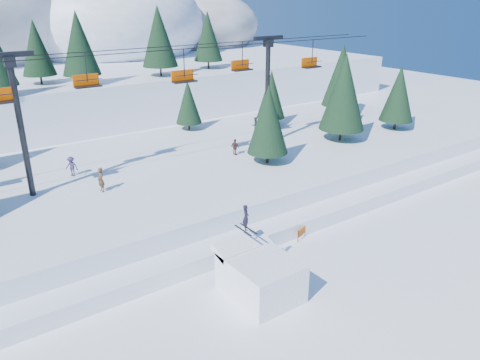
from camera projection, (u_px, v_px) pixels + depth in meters
ground at (282, 301)px, 26.70m from camera, size 160.00×160.00×0.00m
mid_shelf at (146, 184)px, 39.88m from camera, size 70.00×22.00×2.50m
berm at (208, 237)px, 32.56m from camera, size 70.00×6.00×1.10m
jump_kicker at (259, 275)px, 26.90m from camera, size 3.49×4.76×5.12m
chairlift at (156, 87)px, 37.72m from camera, size 46.00×3.21×10.28m
conifer_stand at (136, 119)px, 37.73m from camera, size 62.34×16.71×9.32m
distant_skiers at (151, 155)px, 40.36m from camera, size 34.33×7.22×1.88m
banner_near at (307, 228)px, 33.94m from camera, size 2.66×1.09×0.90m
banner_far at (348, 204)px, 37.78m from camera, size 2.75×0.83×0.90m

